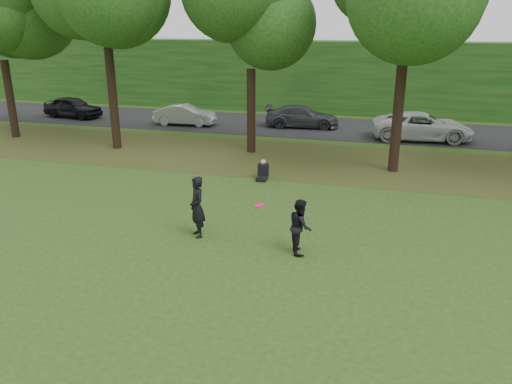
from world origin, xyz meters
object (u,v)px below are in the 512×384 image
(player_left, at_px, (197,207))
(player_right, at_px, (300,226))
(seated_person, at_px, (263,172))
(frisbee, at_px, (260,205))

(player_left, distance_m, player_right, 3.26)
(player_right, distance_m, seated_person, 7.11)
(player_left, relative_size, seated_person, 2.29)
(frisbee, relative_size, seated_person, 0.38)
(seated_person, bearing_deg, player_left, -97.13)
(player_left, bearing_deg, frisbee, 37.55)
(frisbee, bearing_deg, player_right, 10.94)
(player_left, relative_size, frisbee, 5.97)
(player_right, xyz_separation_m, frisbee, (-1.14, -0.22, 0.60))
(player_right, bearing_deg, frisbee, 82.43)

